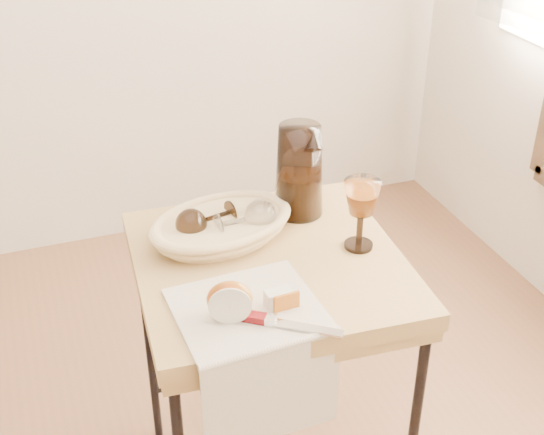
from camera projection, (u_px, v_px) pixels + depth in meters
name	position (u px, v px, depth m)	size (l,w,h in m)	color
side_table	(269.00, 383.00, 1.87)	(0.60, 0.60, 0.76)	olive
tea_towel	(247.00, 310.00, 1.51)	(0.29, 0.26, 0.01)	beige
bread_basket	(222.00, 228.00, 1.74)	(0.32, 0.22, 0.05)	#B2894C
goblet_lying_a	(208.00, 219.00, 1.73)	(0.12, 0.08, 0.08)	#312013
goblet_lying_b	(243.00, 220.00, 1.73)	(0.13, 0.08, 0.08)	white
pitcher	(299.00, 170.00, 1.80)	(0.16, 0.24, 0.27)	black
wine_goblet	(361.00, 215.00, 1.68)	(0.08, 0.08, 0.17)	white
apple_half	(230.00, 300.00, 1.47)	(0.09, 0.05, 0.09)	#B51900
apple_wedge	(279.00, 298.00, 1.51)	(0.06, 0.03, 0.04)	beige
table_knife	(275.00, 320.00, 1.46)	(0.25, 0.03, 0.02)	silver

